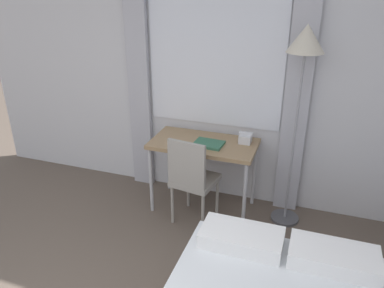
# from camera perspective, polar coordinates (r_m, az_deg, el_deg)

# --- Properties ---
(wall_back_with_window) EXTENTS (5.26, 0.13, 2.70)m
(wall_back_with_window) POSITION_cam_1_polar(r_m,az_deg,el_deg) (3.95, 0.98, 10.42)
(wall_back_with_window) COLOR silver
(wall_back_with_window) RESTS_ON ground_plane
(desk) EXTENTS (1.06, 0.56, 0.77)m
(desk) POSITION_cam_1_polar(r_m,az_deg,el_deg) (3.80, 1.79, -0.69)
(desk) COLOR #937551
(desk) RESTS_ON ground_plane
(desk_chair) EXTENTS (0.45, 0.45, 0.93)m
(desk_chair) POSITION_cam_1_polar(r_m,az_deg,el_deg) (3.63, -0.02, -4.96)
(desk_chair) COLOR gray
(desk_chair) RESTS_ON ground_plane
(standing_lamp) EXTENTS (0.32, 0.32, 1.94)m
(standing_lamp) POSITION_cam_1_polar(r_m,az_deg,el_deg) (3.41, 16.67, 12.07)
(standing_lamp) COLOR #4C4C51
(standing_lamp) RESTS_ON ground_plane
(telephone) EXTENTS (0.13, 0.14, 0.11)m
(telephone) POSITION_cam_1_polar(r_m,az_deg,el_deg) (3.77, 8.16, 0.91)
(telephone) COLOR silver
(telephone) RESTS_ON desk
(book) EXTENTS (0.30, 0.23, 0.02)m
(book) POSITION_cam_1_polar(r_m,az_deg,el_deg) (3.70, 2.55, 0.05)
(book) COLOR #33664C
(book) RESTS_ON desk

